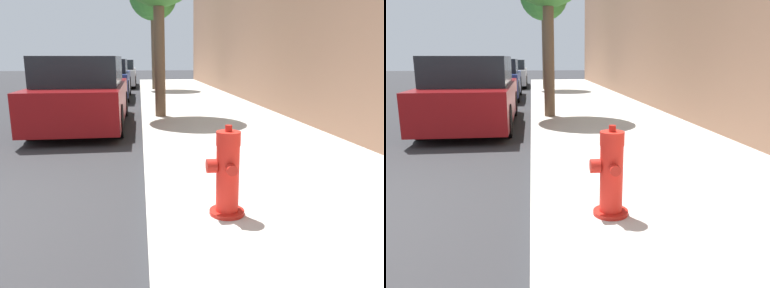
{
  "view_description": "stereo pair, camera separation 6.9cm",
  "coord_description": "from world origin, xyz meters",
  "views": [
    {
      "loc": [
        2.03,
        -3.27,
        1.43
      ],
      "look_at": [
        2.6,
        0.88,
        0.46
      ],
      "focal_mm": 35.0,
      "sensor_mm": 36.0,
      "label": 1
    },
    {
      "loc": [
        2.1,
        -3.28,
        1.43
      ],
      "look_at": [
        2.6,
        0.88,
        0.46
      ],
      "focal_mm": 35.0,
      "sensor_mm": 36.0,
      "label": 2
    }
  ],
  "objects": [
    {
      "name": "sidewalk_slab",
      "position": [
        3.7,
        0.0,
        0.06
      ],
      "size": [
        3.29,
        40.0,
        0.11
      ],
      "color": "beige",
      "rests_on": "ground_plane"
    },
    {
      "name": "fire_hydrant",
      "position": [
        2.74,
        -0.32,
        0.47
      ],
      "size": [
        0.33,
        0.33,
        0.78
      ],
      "color": "red",
      "rests_on": "sidewalk_slab"
    },
    {
      "name": "parked_car_near",
      "position": [
        0.86,
        4.81,
        0.7
      ],
      "size": [
        1.7,
        4.2,
        1.46
      ],
      "color": "maroon",
      "rests_on": "ground_plane"
    },
    {
      "name": "parked_car_mid",
      "position": [
        0.77,
        10.25,
        0.68
      ],
      "size": [
        1.83,
        3.92,
        1.38
      ],
      "color": "navy",
      "rests_on": "ground_plane"
    },
    {
      "name": "parked_car_far",
      "position": [
        0.95,
        16.0,
        0.64
      ],
      "size": [
        1.8,
        4.34,
        1.32
      ],
      "color": "#B7B7BC",
      "rests_on": "ground_plane"
    }
  ]
}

